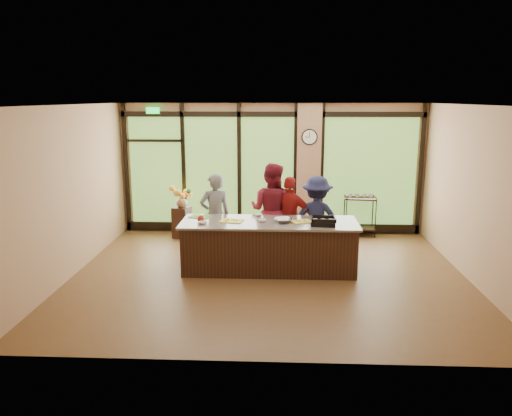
# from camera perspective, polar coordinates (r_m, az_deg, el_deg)

# --- Properties ---
(floor) EXTENTS (7.00, 7.00, 0.00)m
(floor) POSITION_cam_1_polar(r_m,az_deg,el_deg) (9.03, 1.45, -7.70)
(floor) COLOR brown
(floor) RESTS_ON ground
(ceiling) EXTENTS (7.00, 7.00, 0.00)m
(ceiling) POSITION_cam_1_polar(r_m,az_deg,el_deg) (8.47, 1.56, 11.71)
(ceiling) COLOR white
(ceiling) RESTS_ON back_wall
(back_wall) EXTENTS (7.00, 0.00, 7.00)m
(back_wall) POSITION_cam_1_polar(r_m,az_deg,el_deg) (11.59, 1.80, 4.48)
(back_wall) COLOR tan
(back_wall) RESTS_ON floor
(left_wall) EXTENTS (0.00, 6.00, 6.00)m
(left_wall) POSITION_cam_1_polar(r_m,az_deg,el_deg) (9.37, -20.44, 1.77)
(left_wall) COLOR tan
(left_wall) RESTS_ON floor
(right_wall) EXTENTS (0.00, 6.00, 6.00)m
(right_wall) POSITION_cam_1_polar(r_m,az_deg,el_deg) (9.25, 23.74, 1.37)
(right_wall) COLOR tan
(right_wall) RESTS_ON floor
(window_wall) EXTENTS (6.90, 0.12, 3.00)m
(window_wall) POSITION_cam_1_polar(r_m,az_deg,el_deg) (11.56, 2.61, 3.92)
(window_wall) COLOR tan
(window_wall) RESTS_ON floor
(island_base) EXTENTS (3.10, 1.00, 0.88)m
(island_base) POSITION_cam_1_polar(r_m,az_deg,el_deg) (9.17, 1.50, -4.47)
(island_base) COLOR black
(island_base) RESTS_ON floor
(countertop) EXTENTS (3.20, 1.10, 0.04)m
(countertop) POSITION_cam_1_polar(r_m,az_deg,el_deg) (9.05, 1.52, -1.68)
(countertop) COLOR gray
(countertop) RESTS_ON island_base
(wall_clock) EXTENTS (0.36, 0.04, 0.36)m
(wall_clock) POSITION_cam_1_polar(r_m,az_deg,el_deg) (11.39, 6.14, 8.07)
(wall_clock) COLOR black
(wall_clock) RESTS_ON window_wall
(cook_left) EXTENTS (0.72, 0.60, 1.68)m
(cook_left) POSITION_cam_1_polar(r_m,az_deg,el_deg) (9.90, -4.70, -0.83)
(cook_left) COLOR slate
(cook_left) RESTS_ON floor
(cook_midleft) EXTENTS (1.11, 1.00, 1.88)m
(cook_midleft) POSITION_cam_1_polar(r_m,az_deg,el_deg) (9.87, 1.78, -0.26)
(cook_midleft) COLOR maroon
(cook_midleft) RESTS_ON floor
(cook_midright) EXTENTS (1.03, 0.64, 1.63)m
(cook_midright) POSITION_cam_1_polar(r_m,az_deg,el_deg) (9.80, 3.90, -1.12)
(cook_midright) COLOR maroon
(cook_midright) RESTS_ON floor
(cook_right) EXTENTS (1.13, 0.74, 1.64)m
(cook_right) POSITION_cam_1_polar(r_m,az_deg,el_deg) (9.80, 6.94, -1.14)
(cook_right) COLOR #1B1C3B
(cook_right) RESTS_ON floor
(roasting_pan) EXTENTS (0.46, 0.38, 0.08)m
(roasting_pan) POSITION_cam_1_polar(r_m,az_deg,el_deg) (8.86, 7.70, -1.71)
(roasting_pan) COLOR black
(roasting_pan) RESTS_ON countertop
(mixing_bowl) EXTENTS (0.39, 0.39, 0.08)m
(mixing_bowl) POSITION_cam_1_polar(r_m,az_deg,el_deg) (8.99, 3.13, -1.41)
(mixing_bowl) COLOR silver
(mixing_bowl) RESTS_ON countertop
(cutting_board_left) EXTENTS (0.44, 0.37, 0.01)m
(cutting_board_left) POSITION_cam_1_polar(r_m,az_deg,el_deg) (9.46, -6.39, -0.97)
(cutting_board_left) COLOR #438A32
(cutting_board_left) RESTS_ON countertop
(cutting_board_center) EXTENTS (0.46, 0.38, 0.01)m
(cutting_board_center) POSITION_cam_1_polar(r_m,az_deg,el_deg) (9.07, -2.82, -1.49)
(cutting_board_center) COLOR gold
(cutting_board_center) RESTS_ON countertop
(cutting_board_right) EXTENTS (0.44, 0.39, 0.01)m
(cutting_board_right) POSITION_cam_1_polar(r_m,az_deg,el_deg) (9.05, 5.22, -1.56)
(cutting_board_right) COLOR gold
(cutting_board_right) RESTS_ON countertop
(prep_bowl_near) EXTENTS (0.16, 0.16, 0.04)m
(prep_bowl_near) POSITION_cam_1_polar(r_m,az_deg,el_deg) (8.92, -6.10, -1.68)
(prep_bowl_near) COLOR white
(prep_bowl_near) RESTS_ON countertop
(prep_bowl_mid) EXTENTS (0.16, 0.16, 0.05)m
(prep_bowl_mid) POSITION_cam_1_polar(r_m,az_deg,el_deg) (9.03, 0.68, -1.43)
(prep_bowl_mid) COLOR white
(prep_bowl_mid) RESTS_ON countertop
(prep_bowl_far) EXTENTS (0.15, 0.15, 0.03)m
(prep_bowl_far) POSITION_cam_1_polar(r_m,az_deg,el_deg) (9.47, 0.31, -0.80)
(prep_bowl_far) COLOR white
(prep_bowl_far) RESTS_ON countertop
(red_ramekin) EXTENTS (0.13, 0.13, 0.09)m
(red_ramekin) POSITION_cam_1_polar(r_m,az_deg,el_deg) (9.05, -6.36, -1.32)
(red_ramekin) COLOR red
(red_ramekin) RESTS_ON countertop
(flower_stand) EXTENTS (0.44, 0.44, 0.71)m
(flower_stand) POSITION_cam_1_polar(r_m,az_deg,el_deg) (11.42, -8.44, -1.64)
(flower_stand) COLOR black
(flower_stand) RESTS_ON floor
(flower_vase) EXTENTS (0.30, 0.30, 0.28)m
(flower_vase) POSITION_cam_1_polar(r_m,az_deg,el_deg) (11.31, -8.52, 0.79)
(flower_vase) COLOR #977A52
(flower_vase) RESTS_ON flower_stand
(bar_cart) EXTENTS (0.77, 0.50, 0.99)m
(bar_cart) POSITION_cam_1_polar(r_m,az_deg,el_deg) (11.65, 11.78, -0.28)
(bar_cart) COLOR black
(bar_cart) RESTS_ON floor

